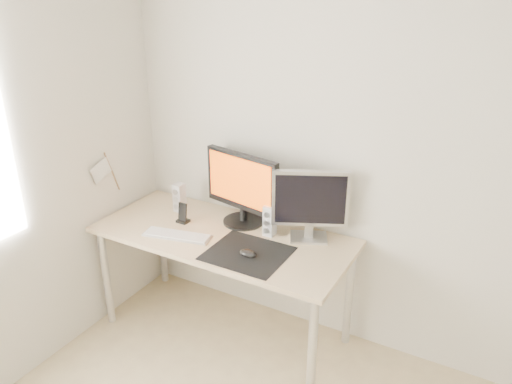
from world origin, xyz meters
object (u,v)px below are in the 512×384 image
at_px(mouse, 248,253).
at_px(phone_dock, 183,216).
at_px(desk, 223,245).
at_px(keyboard, 177,235).
at_px(main_monitor, 242,186).
at_px(second_monitor, 310,202).
at_px(speaker_right, 270,220).
at_px(speaker_left, 179,197).

relative_size(mouse, phone_dock, 0.82).
relative_size(desk, keyboard, 3.67).
height_order(main_monitor, second_monitor, main_monitor).
bearing_deg(speaker_right, speaker_left, 179.04).
height_order(mouse, second_monitor, second_monitor).
height_order(main_monitor, speaker_left, main_monitor).
height_order(mouse, keyboard, mouse).
bearing_deg(speaker_right, mouse, -86.54).
distance_m(desk, main_monitor, 0.38).
bearing_deg(main_monitor, desk, -98.98).
xyz_separation_m(desk, speaker_right, (0.26, 0.13, 0.18)).
relative_size(desk, speaker_left, 8.17).
xyz_separation_m(main_monitor, second_monitor, (0.46, 0.01, -0.01)).
distance_m(main_monitor, speaker_right, 0.28).
relative_size(keyboard, phone_dock, 3.30).
bearing_deg(mouse, main_monitor, 124.86).
bearing_deg(mouse, desk, 149.78).
bearing_deg(main_monitor, phone_dock, -152.58).
xyz_separation_m(speaker_right, keyboard, (-0.48, -0.29, -0.09)).
height_order(mouse, main_monitor, main_monitor).
bearing_deg(mouse, phone_dock, 163.28).
bearing_deg(speaker_left, phone_dock, -46.77).
relative_size(desk, speaker_right, 8.17).
bearing_deg(phone_dock, speaker_left, 133.23).
distance_m(second_monitor, speaker_left, 0.93).
relative_size(second_monitor, phone_dock, 3.29).
distance_m(speaker_left, phone_dock, 0.19).
distance_m(desk, second_monitor, 0.62).
xyz_separation_m(desk, main_monitor, (0.03, 0.19, 0.33)).
xyz_separation_m(mouse, main_monitor, (-0.24, 0.35, 0.23)).
bearing_deg(keyboard, mouse, -0.03).
xyz_separation_m(second_monitor, speaker_right, (-0.23, -0.07, -0.14)).
bearing_deg(mouse, keyboard, 179.97).
relative_size(speaker_left, phone_dock, 1.48).
xyz_separation_m(mouse, keyboard, (-0.50, 0.00, -0.01)).
height_order(main_monitor, speaker_right, main_monitor).
distance_m(main_monitor, phone_dock, 0.44).
height_order(speaker_right, keyboard, speaker_right).
xyz_separation_m(second_monitor, speaker_left, (-0.92, -0.06, -0.14)).
relative_size(desk, second_monitor, 3.68).
bearing_deg(keyboard, desk, 35.58).
height_order(second_monitor, speaker_left, second_monitor).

